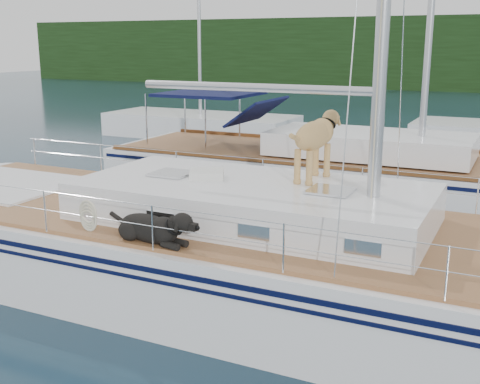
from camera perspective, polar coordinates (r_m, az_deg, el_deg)
The scene contains 6 objects.
ground at distance 9.79m, azimuth -3.18°, elevation -9.07°, with size 120.00×120.00×0.00m, color black.
tree_line at distance 53.06m, azimuth 21.54°, elevation 12.10°, with size 90.00×3.00×6.00m, color black.
shore_bank at distance 54.34m, azimuth 21.42°, elevation 9.59°, with size 92.00×1.00×1.20m, color #595147.
main_sailboat at distance 9.50m, azimuth -2.70°, elevation -5.40°, with size 12.00×3.80×14.01m.
neighbor_sailboat at distance 15.37m, azimuth 8.14°, elevation 1.79°, with size 11.00×3.50×13.30m.
bg_boat_west at distance 25.36m, azimuth -3.74°, elevation 6.25°, with size 8.00×3.00×11.65m.
Camera 1 is at (4.40, -7.87, 3.82)m, focal length 45.00 mm.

